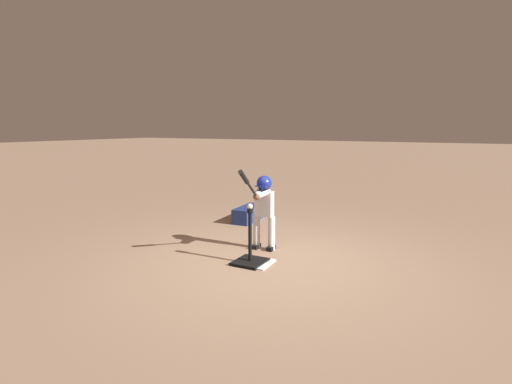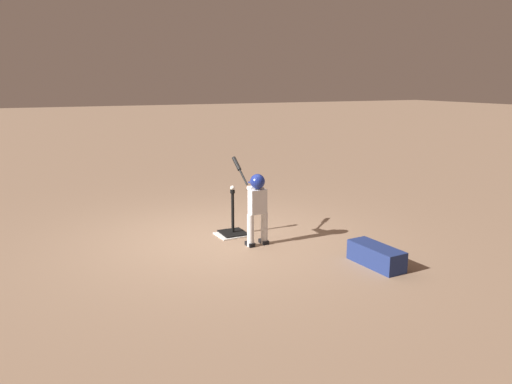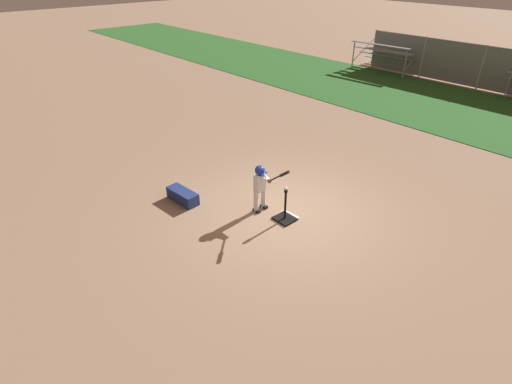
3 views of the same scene
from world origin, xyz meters
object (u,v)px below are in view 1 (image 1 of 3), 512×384
Objects in this scene: baseball at (250,206)px; batting_tee at (250,256)px; batter_child at (263,203)px; equipment_bag at (249,214)px.

batting_tee is at bearing -90.00° from baseball.
baseball is (0.00, 0.00, 0.68)m from batting_tee.
batting_tee is at bearing 11.77° from batter_child.
baseball is at bearing 11.77° from batter_child.
equipment_bag is (-2.12, -1.23, 0.04)m from batting_tee.
batter_child reaches higher than baseball.
batter_child is (-0.63, -0.13, 0.60)m from batting_tee.
equipment_bag is at bearing -143.80° from batter_child.
batter_child reaches higher than batting_tee.
batter_child is 1.94m from equipment_bag.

